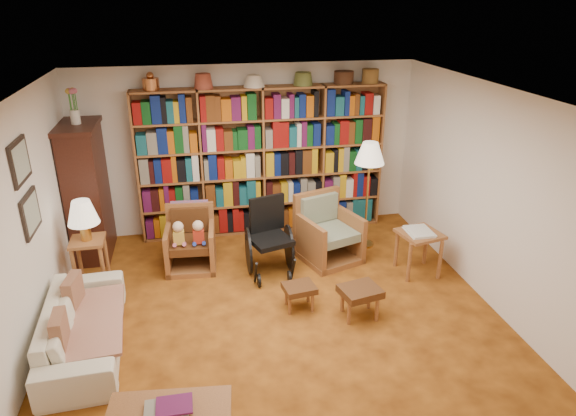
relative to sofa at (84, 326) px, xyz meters
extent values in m
plane|color=#AE601A|center=(2.05, 0.19, -0.27)|extent=(5.00, 5.00, 0.00)
plane|color=silver|center=(2.05, 0.19, 2.23)|extent=(5.00, 5.00, 0.00)
plane|color=white|center=(2.05, 2.69, 0.98)|extent=(5.00, 0.00, 5.00)
plane|color=white|center=(2.05, -2.31, 0.98)|extent=(5.00, 0.00, 5.00)
plane|color=white|center=(-0.45, 0.19, 0.98)|extent=(0.00, 5.00, 5.00)
plane|color=white|center=(4.55, 0.19, 0.98)|extent=(0.00, 5.00, 5.00)
cube|color=#A26632|center=(2.25, 2.53, 0.83)|extent=(3.60, 0.30, 2.20)
cube|color=#39180F|center=(-0.21, 2.19, 0.63)|extent=(0.45, 0.90, 1.80)
cube|color=#39180F|center=(-0.21, 2.19, 1.56)|extent=(0.50, 0.95, 0.06)
cylinder|color=white|center=(-0.21, 2.19, 1.68)|extent=(0.12, 0.12, 0.18)
cube|color=black|center=(-0.43, 0.49, 1.63)|extent=(0.03, 0.52, 0.42)
cube|color=gray|center=(-0.42, 0.49, 1.63)|extent=(0.01, 0.44, 0.34)
cube|color=black|center=(-0.43, 0.49, 1.08)|extent=(0.03, 0.52, 0.42)
cube|color=gray|center=(-0.42, 0.49, 1.08)|extent=(0.01, 0.44, 0.34)
imported|color=beige|center=(0.00, 0.00, 0.00)|extent=(1.86, 0.81, 0.53)
cube|color=beige|center=(0.05, 0.00, 0.03)|extent=(0.79, 1.33, 0.04)
cube|color=maroon|center=(-0.13, 0.35, 0.18)|extent=(0.16, 0.36, 0.35)
cube|color=maroon|center=(-0.13, -0.35, 0.18)|extent=(0.13, 0.35, 0.35)
cube|color=#A26632|center=(-0.10, 1.23, 0.38)|extent=(0.41, 0.41, 0.04)
cylinder|color=#A26632|center=(-0.26, 1.07, 0.04)|extent=(0.05, 0.05, 0.62)
cylinder|color=#A26632|center=(0.06, 1.07, 0.04)|extent=(0.05, 0.05, 0.62)
cylinder|color=#A26632|center=(-0.26, 1.39, 0.04)|extent=(0.05, 0.05, 0.62)
cylinder|color=#A26632|center=(0.06, 1.39, 0.04)|extent=(0.05, 0.05, 0.62)
cylinder|color=gold|center=(-0.10, 1.23, 0.50)|extent=(0.12, 0.12, 0.21)
cone|color=white|center=(-0.10, 1.23, 0.76)|extent=(0.37, 0.37, 0.29)
cube|color=#A26632|center=(1.12, 1.53, -0.23)|extent=(0.69, 0.71, 0.07)
cube|color=#A26632|center=(0.83, 1.53, 0.02)|extent=(0.11, 0.67, 0.57)
cube|color=#A26632|center=(1.41, 1.53, 0.02)|extent=(0.11, 0.67, 0.57)
cube|color=#A26632|center=(1.12, 1.83, 0.13)|extent=(0.65, 0.12, 0.80)
cube|color=#552D16|center=(1.12, 1.50, 0.09)|extent=(0.54, 0.60, 0.11)
cube|color=#552D16|center=(1.12, 1.76, 0.32)|extent=(0.50, 0.12, 0.34)
cube|color=#CE375A|center=(1.12, 1.86, 0.38)|extent=(0.50, 0.09, 0.36)
cube|color=#A26632|center=(2.98, 1.38, -0.23)|extent=(0.92, 0.94, 0.08)
cube|color=#A26632|center=(2.65, 1.38, 0.05)|extent=(0.31, 0.73, 0.64)
cube|color=#A26632|center=(3.31, 1.38, 0.05)|extent=(0.31, 0.73, 0.64)
cube|color=#A26632|center=(2.98, 1.71, 0.18)|extent=(0.71, 0.31, 0.90)
cube|color=gray|center=(2.98, 1.35, 0.13)|extent=(0.73, 0.78, 0.12)
cube|color=gray|center=(2.98, 1.64, 0.39)|extent=(0.56, 0.28, 0.38)
cube|color=black|center=(2.13, 1.14, 0.22)|extent=(0.61, 0.61, 0.06)
cube|color=black|center=(2.13, 1.38, 0.49)|extent=(0.48, 0.20, 0.49)
cylinder|color=black|center=(1.86, 1.25, 0.04)|extent=(0.03, 0.60, 0.60)
cylinder|color=black|center=(2.40, 1.25, 0.04)|extent=(0.03, 0.60, 0.60)
cylinder|color=black|center=(1.93, 0.84, -0.18)|extent=(0.03, 0.17, 0.17)
cylinder|color=black|center=(2.32, 0.84, -0.18)|extent=(0.03, 0.17, 0.17)
cylinder|color=gold|center=(3.60, 1.69, -0.25)|extent=(0.26, 0.26, 0.03)
cylinder|color=gold|center=(3.60, 1.69, 0.39)|extent=(0.03, 0.03, 1.31)
cone|color=white|center=(3.60, 1.69, 1.13)|extent=(0.41, 0.41, 0.30)
cube|color=#A26632|center=(4.02, 0.80, 0.29)|extent=(0.59, 0.59, 0.04)
cylinder|color=#A26632|center=(3.81, 0.59, 0.00)|extent=(0.05, 0.05, 0.54)
cylinder|color=#A26632|center=(4.23, 0.59, 0.00)|extent=(0.05, 0.05, 0.54)
cylinder|color=#A26632|center=(3.81, 1.01, 0.00)|extent=(0.05, 0.05, 0.54)
cylinder|color=#A26632|center=(4.23, 1.01, 0.00)|extent=(0.05, 0.05, 0.54)
cube|color=silver|center=(4.02, 0.80, 0.33)|extent=(0.38, 0.44, 0.03)
cube|color=#552D16|center=(2.32, 0.28, 0.00)|extent=(0.39, 0.35, 0.07)
cylinder|color=#A26632|center=(2.19, 0.17, -0.15)|extent=(0.04, 0.04, 0.23)
cylinder|color=#A26632|center=(2.46, 0.17, -0.15)|extent=(0.04, 0.04, 0.23)
cylinder|color=#A26632|center=(2.19, 0.39, -0.15)|extent=(0.04, 0.04, 0.23)
cylinder|color=#A26632|center=(2.46, 0.39, -0.15)|extent=(0.04, 0.04, 0.23)
cube|color=#552D16|center=(2.96, -0.01, 0.06)|extent=(0.50, 0.45, 0.09)
cylinder|color=#A26632|center=(2.80, -0.14, -0.13)|extent=(0.04, 0.04, 0.28)
cylinder|color=#A26632|center=(3.12, -0.14, -0.13)|extent=(0.04, 0.04, 0.28)
cylinder|color=#A26632|center=(2.80, 0.12, -0.13)|extent=(0.04, 0.04, 0.28)
cylinder|color=#A26632|center=(3.12, 0.12, -0.13)|extent=(0.04, 0.04, 0.28)
cube|color=#A26632|center=(0.89, -1.52, 0.13)|extent=(1.01, 0.58, 0.05)
cylinder|color=#A26632|center=(1.33, -1.32, -0.08)|extent=(0.06, 0.06, 0.37)
cube|color=brown|center=(0.89, -1.52, 0.18)|extent=(0.30, 0.25, 0.05)
camera|label=1|loc=(1.22, -4.69, 3.15)|focal=32.00mm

